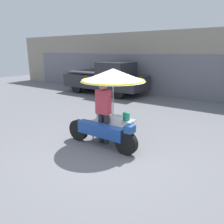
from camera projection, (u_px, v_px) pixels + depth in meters
name	position (u px, v px, depth m)	size (l,w,h in m)	color
ground_plane	(110.00, 152.00, 5.46)	(36.00, 36.00, 0.00)	slate
shopfront_building	(202.00, 65.00, 11.69)	(28.00, 2.06, 3.51)	gray
vendor_motorcycle_cart	(111.00, 88.00, 5.77)	(2.17, 1.72, 2.00)	black
vendor_person	(103.00, 109.00, 5.77)	(0.38, 0.23, 1.70)	#2D2D33
pickup_truck	(107.00, 78.00, 12.75)	(4.98, 1.93, 1.85)	black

